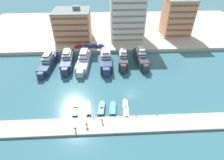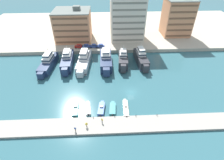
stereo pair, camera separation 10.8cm
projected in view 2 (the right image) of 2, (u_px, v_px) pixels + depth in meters
name	position (u px, v px, depth m)	size (l,w,h in m)	color
ground_plane	(131.00, 92.00, 63.91)	(400.00, 400.00, 0.00)	#336670
quay_promenade	(118.00, 28.00, 116.54)	(180.00, 70.00, 1.69)	#BCB29E
pier_dock	(138.00, 124.00, 51.61)	(120.00, 6.21, 0.63)	#A8A399
yacht_navy_far_left	(48.00, 63.00, 76.86)	(5.80, 19.58, 7.87)	navy
yacht_navy_left	(67.00, 60.00, 77.74)	(5.02, 18.88, 8.41)	navy
yacht_silver_mid_left	(84.00, 60.00, 78.43)	(6.18, 21.32, 8.01)	silver
yacht_navy_center_left	(106.00, 60.00, 78.03)	(5.09, 19.63, 8.51)	navy
yacht_charcoal_center	(123.00, 60.00, 78.24)	(5.09, 15.18, 8.50)	#333338
yacht_charcoal_center_right	(141.00, 58.00, 79.42)	(4.96, 17.78, 8.69)	#333338
motorboat_teal_far_left	(76.00, 108.00, 56.67)	(2.05, 7.61, 1.23)	teal
motorboat_white_left	(88.00, 108.00, 56.70)	(2.11, 6.32, 0.86)	white
motorboat_blue_mid_left	(101.00, 109.00, 56.41)	(2.55, 6.56, 1.47)	#33569E
motorboat_teal_center_left	(113.00, 109.00, 56.57)	(2.35, 6.33, 0.90)	teal
motorboat_cream_center	(126.00, 108.00, 56.80)	(1.86, 8.11, 1.23)	beige
car_red_far_left	(79.00, 46.00, 89.33)	(4.11, 1.94, 1.80)	red
car_blue_left	(86.00, 46.00, 89.45)	(4.12, 1.96, 1.80)	#28428E
car_blue_mid_left	(94.00, 46.00, 89.60)	(4.14, 2.01, 1.80)	#28428E
car_blue_center_left	(101.00, 46.00, 89.68)	(4.14, 2.00, 1.80)	#28428E
apartment_block_far_left	(73.00, 25.00, 94.73)	(18.98, 16.92, 17.73)	tan
apartment_block_left	(127.00, 14.00, 94.49)	(18.00, 17.77, 27.29)	silver
apartment_block_mid_left	(177.00, 17.00, 99.11)	(15.41, 13.36, 21.73)	tan
pedestrian_near_edge	(102.00, 120.00, 51.21)	(0.51, 0.48, 1.69)	#282D3D
pedestrian_mid_deck	(86.00, 124.00, 49.90)	(0.66, 0.30, 1.71)	#7A6B56
pedestrian_far_side	(75.00, 129.00, 48.74)	(0.55, 0.37, 1.55)	#7A6B56
bollard_west	(93.00, 117.00, 53.02)	(0.20, 0.20, 0.61)	#2D2D33
bollard_west_mid	(115.00, 116.00, 53.27)	(0.20, 0.20, 0.61)	#2D2D33
bollard_east_mid	(136.00, 115.00, 53.53)	(0.20, 0.20, 0.61)	#2D2D33
bollard_east	(157.00, 115.00, 53.78)	(0.20, 0.20, 0.61)	#2D2D33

